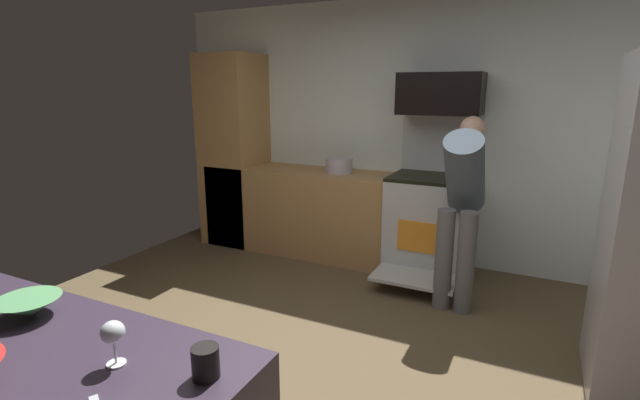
{
  "coord_description": "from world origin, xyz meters",
  "views": [
    {
      "loc": [
        1.24,
        -2.25,
        1.75
      ],
      "look_at": [
        0.0,
        0.3,
        1.05
      ],
      "focal_mm": 25.77,
      "sensor_mm": 36.0,
      "label": 1
    }
  ],
  "objects_px": {
    "oven_range": "(431,222)",
    "microwave": "(441,94)",
    "wine_glass_mid": "(113,334)",
    "stock_pot": "(339,166)",
    "person_cook": "(462,198)",
    "mixing_bowl_prep": "(29,307)",
    "mug_coffee": "(206,362)"
  },
  "relations": [
    {
      "from": "microwave",
      "to": "person_cook",
      "type": "xyz_separation_m",
      "value": [
        0.35,
        -0.64,
        -0.79
      ]
    },
    {
      "from": "microwave",
      "to": "mug_coffee",
      "type": "relative_size",
      "value": 7.45
    },
    {
      "from": "person_cook",
      "to": "stock_pot",
      "type": "bearing_deg",
      "value": 156.84
    },
    {
      "from": "oven_range",
      "to": "mixing_bowl_prep",
      "type": "height_order",
      "value": "oven_range"
    },
    {
      "from": "oven_range",
      "to": "mixing_bowl_prep",
      "type": "relative_size",
      "value": 6.41
    },
    {
      "from": "mixing_bowl_prep",
      "to": "stock_pot",
      "type": "distance_m",
      "value": 3.29
    },
    {
      "from": "microwave",
      "to": "stock_pot",
      "type": "relative_size",
      "value": 2.7
    },
    {
      "from": "microwave",
      "to": "mixing_bowl_prep",
      "type": "xyz_separation_m",
      "value": [
        -0.81,
        -3.36,
        -0.75
      ]
    },
    {
      "from": "stock_pot",
      "to": "mixing_bowl_prep",
      "type": "bearing_deg",
      "value": -87.27
    },
    {
      "from": "microwave",
      "to": "wine_glass_mid",
      "type": "bearing_deg",
      "value": -94.18
    },
    {
      "from": "oven_range",
      "to": "mug_coffee",
      "type": "distance_m",
      "value": 3.3
    },
    {
      "from": "oven_range",
      "to": "mixing_bowl_prep",
      "type": "distance_m",
      "value": 3.39
    },
    {
      "from": "mug_coffee",
      "to": "stock_pot",
      "type": "relative_size",
      "value": 0.36
    },
    {
      "from": "oven_range",
      "to": "wine_glass_mid",
      "type": "height_order",
      "value": "oven_range"
    },
    {
      "from": "person_cook",
      "to": "oven_range",
      "type": "bearing_deg",
      "value": 122.66
    },
    {
      "from": "person_cook",
      "to": "stock_pot",
      "type": "height_order",
      "value": "person_cook"
    },
    {
      "from": "mug_coffee",
      "to": "person_cook",
      "type": "bearing_deg",
      "value": 83.61
    },
    {
      "from": "wine_glass_mid",
      "to": "mug_coffee",
      "type": "height_order",
      "value": "wine_glass_mid"
    },
    {
      "from": "wine_glass_mid",
      "to": "mug_coffee",
      "type": "relative_size",
      "value": 1.5
    },
    {
      "from": "microwave",
      "to": "person_cook",
      "type": "relative_size",
      "value": 0.49
    },
    {
      "from": "mixing_bowl_prep",
      "to": "wine_glass_mid",
      "type": "distance_m",
      "value": 0.56
    },
    {
      "from": "wine_glass_mid",
      "to": "stock_pot",
      "type": "relative_size",
      "value": 0.54
    },
    {
      "from": "oven_range",
      "to": "person_cook",
      "type": "relative_size",
      "value": 0.99
    },
    {
      "from": "stock_pot",
      "to": "oven_range",
      "type": "bearing_deg",
      "value": -0.91
    },
    {
      "from": "wine_glass_mid",
      "to": "stock_pot",
      "type": "height_order",
      "value": "wine_glass_mid"
    },
    {
      "from": "oven_range",
      "to": "stock_pot",
      "type": "distance_m",
      "value": 1.07
    },
    {
      "from": "oven_range",
      "to": "microwave",
      "type": "bearing_deg",
      "value": 90.0
    },
    {
      "from": "mixing_bowl_prep",
      "to": "wine_glass_mid",
      "type": "xyz_separation_m",
      "value": [
        0.55,
        -0.08,
        0.07
      ]
    },
    {
      "from": "person_cook",
      "to": "mug_coffee",
      "type": "height_order",
      "value": "person_cook"
    },
    {
      "from": "microwave",
      "to": "stock_pot",
      "type": "distance_m",
      "value": 1.2
    },
    {
      "from": "person_cook",
      "to": "microwave",
      "type": "bearing_deg",
      "value": 118.62
    },
    {
      "from": "mixing_bowl_prep",
      "to": "wine_glass_mid",
      "type": "bearing_deg",
      "value": -8.11
    }
  ]
}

